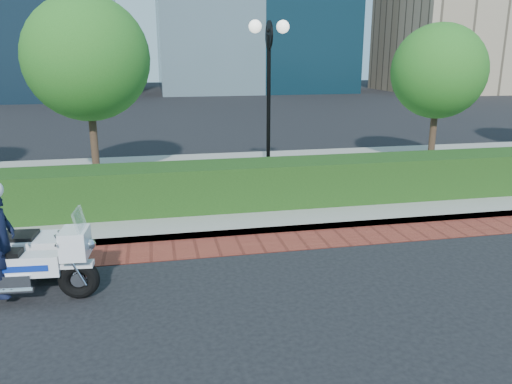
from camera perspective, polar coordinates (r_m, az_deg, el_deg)
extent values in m
plane|color=black|center=(8.38, 2.72, -9.57)|extent=(120.00, 120.00, 0.00)
cube|color=maroon|center=(9.72, 0.53, -5.88)|extent=(60.00, 1.00, 0.01)
cube|color=gray|center=(13.93, -3.37, 1.02)|extent=(60.00, 8.00, 0.15)
cube|color=black|center=(11.49, -1.67, 0.87)|extent=(18.00, 1.20, 1.00)
cylinder|color=black|center=(13.29, 1.39, 1.34)|extent=(0.30, 0.30, 0.30)
cylinder|color=black|center=(12.96, 1.44, 9.29)|extent=(0.10, 0.10, 3.70)
cylinder|color=black|center=(12.89, 1.50, 17.49)|extent=(0.04, 0.70, 0.70)
sphere|color=white|center=(12.83, -0.10, 18.40)|extent=(0.32, 0.32, 0.32)
sphere|color=white|center=(12.98, 3.09, 18.35)|extent=(0.32, 0.32, 0.32)
cylinder|color=#332319|center=(14.13, -18.00, 5.31)|extent=(0.20, 0.20, 2.17)
sphere|color=#175C17|center=(13.94, -18.77, 14.26)|extent=(3.20, 3.20, 3.20)
cylinder|color=#332319|center=(16.39, 19.52, 6.06)|extent=(0.20, 0.20, 1.92)
sphere|color=#175C17|center=(16.21, 20.15, 12.83)|extent=(2.80, 2.80, 2.80)
torus|color=black|center=(8.00, -19.58, -9.37)|extent=(0.63, 0.23, 0.61)
cube|color=silver|center=(8.13, -25.57, -7.56)|extent=(1.23, 0.39, 0.32)
cube|color=silver|center=(8.23, -25.69, -9.00)|extent=(0.54, 0.41, 0.26)
cube|color=silver|center=(7.79, -19.96, -5.50)|extent=(0.41, 0.54, 0.42)
cube|color=silver|center=(7.66, -19.50, -3.22)|extent=(0.15, 0.47, 0.37)
cube|color=silver|center=(8.92, -25.08, -6.27)|extent=(1.49, 0.76, 0.51)
cube|color=black|center=(8.86, -25.86, -4.58)|extent=(0.69, 0.52, 0.07)
torus|color=black|center=(9.43, -24.65, -6.59)|extent=(0.48, 0.19, 0.47)
imported|color=black|center=(8.07, -27.12, -5.15)|extent=(0.43, 0.61, 1.61)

